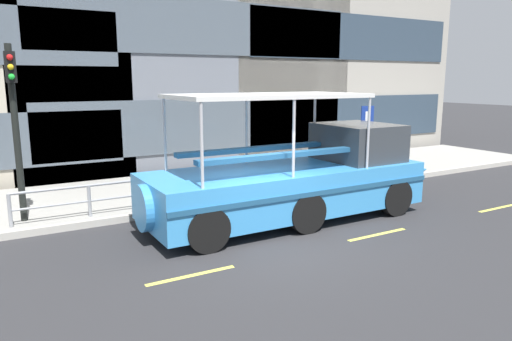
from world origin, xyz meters
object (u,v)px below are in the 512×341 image
at_px(parking_sign, 366,128).
at_px(pedestrian_near_bow, 323,150).
at_px(traffic_light_pole, 15,117).
at_px(duck_tour_boat, 302,178).

height_order(parking_sign, pedestrian_near_bow, parking_sign).
relative_size(traffic_light_pole, duck_tour_boat, 0.46).
bearing_deg(parking_sign, traffic_light_pole, -178.33).
relative_size(parking_sign, pedestrian_near_bow, 1.53).
xyz_separation_m(parking_sign, duck_tour_boat, (-5.06, -3.00, -0.83)).
height_order(traffic_light_pole, duck_tour_boat, traffic_light_pole).
xyz_separation_m(traffic_light_pole, duck_tour_boat, (6.59, -2.66, -1.72)).
distance_m(parking_sign, pedestrian_near_bow, 1.97).
bearing_deg(traffic_light_pole, duck_tour_boat, -21.99).
xyz_separation_m(duck_tour_boat, pedestrian_near_bow, (3.23, 3.21, 0.11)).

